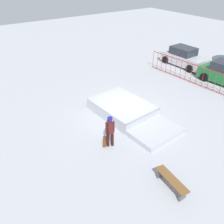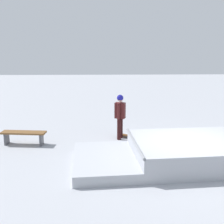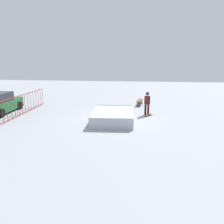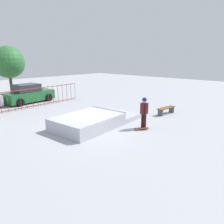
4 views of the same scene
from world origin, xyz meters
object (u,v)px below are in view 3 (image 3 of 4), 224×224
skateboard (148,115)px  skate_ramp (113,115)px  skater (147,102)px  parked_car_green (0,104)px  park_bench (140,101)px

skateboard → skate_ramp: bearing=152.5°
skater → skateboard: size_ratio=2.24×
skater → parked_car_green: size_ratio=0.41×
park_bench → parked_car_green: bearing=112.7°
skateboard → park_bench: (3.85, 0.64, 0.28)m
park_bench → parked_car_green: parked_car_green is taller
parked_car_green → skater: bearing=-90.4°
skater → skateboard: (-0.33, -0.10, -0.93)m
park_bench → parked_car_green: 11.61m
skate_ramp → park_bench: bearing=-23.3°
skateboard → park_bench: 3.92m
skate_ramp → parked_car_green: size_ratio=1.31×
skate_ramp → parked_car_green: bearing=81.8°
skater → skateboard: bearing=-140.8°
skater → parked_car_green: 11.29m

